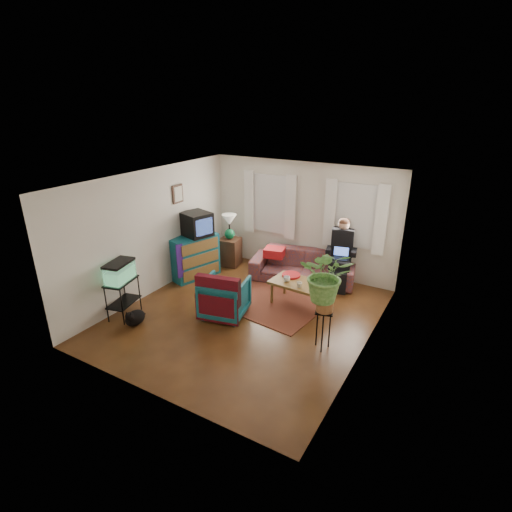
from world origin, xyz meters
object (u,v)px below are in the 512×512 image
Objects in this scene: coffee_table at (301,294)px; dresser at (194,256)px; plant_stand at (323,330)px; side_table at (230,252)px; armchair at (225,295)px; aquarium_stand at (123,298)px; sofa at (303,261)px.

dresser is at bearing -176.82° from coffee_table.
plant_stand reaches higher than coffee_table.
side_table is 0.82× the size of armchair.
dresser is 1.33× the size of armchair.
aquarium_stand is at bearing -96.43° from side_table.
aquarium_stand is at bearing 19.00° from armchair.
dresser is at bearing -46.88° from armchair.
coffee_table is (2.74, 2.05, -0.12)m from aquarium_stand.
plant_stand is (3.65, 0.88, -0.01)m from aquarium_stand.
dresser reaches higher than coffee_table.
side_table reaches higher than coffee_table.
coffee_table is at bearing 127.88° from plant_stand.
sofa is 2.69m from plant_stand.
plant_stand is (2.01, -0.10, -0.06)m from armchair.
sofa is 2.29m from armchair.
plant_stand is at bearing -1.42° from dresser.
armchair reaches higher than aquarium_stand.
dresser is at bearing -108.95° from side_table.
side_table is at bearing 160.72° from coffee_table.
side_table is 3.13m from aquarium_stand.
dresser is at bearing 161.28° from plant_stand.
side_table is 2.48m from armchair.
armchair is 1.17× the size of plant_stand.
plant_stand is (3.64, -1.23, -0.14)m from dresser.
coffee_table is at bearing -23.77° from side_table.
armchair is 0.69× the size of coffee_table.
armchair reaches higher than plant_stand.
dresser reaches higher than aquarium_stand.
side_table is 0.92× the size of aquarium_stand.
aquarium_stand is at bearing -166.39° from plant_stand.
dresser is 0.91× the size of coffee_table.
dresser reaches higher than plant_stand.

